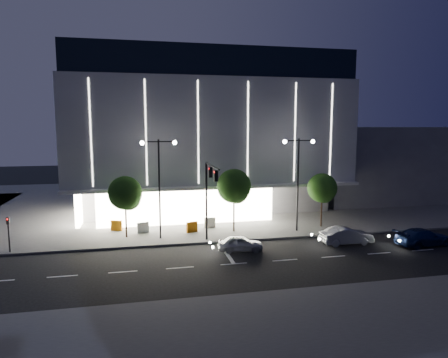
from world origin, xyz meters
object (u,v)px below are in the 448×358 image
street_lamp_east (298,171)px  street_lamp_west (159,174)px  car_lead (240,244)px  barrier_b (143,228)px  traffic_mast (209,188)px  car_second (346,236)px  car_third (423,237)px  barrier_a (116,226)px  tree_left (125,195)px  barrier_c (192,227)px  ped_signal_far (8,231)px  barrier_d (210,222)px  tree_mid (234,188)px  tree_right (322,190)px

street_lamp_east → street_lamp_west: bearing=180.0°
car_lead → barrier_b: (-7.74, 6.84, 0.02)m
traffic_mast → car_second: bearing=-9.6°
car_third → barrier_a: bearing=64.1°
tree_left → barrier_c: size_ratio=5.20×
car_lead → car_third: bearing=-88.4°
traffic_mast → ped_signal_far: 16.35m
barrier_c → car_third: bearing=-41.7°
barrier_b → car_third: bearing=-35.6°
street_lamp_west → tree_left: (-2.97, 1.02, -1.92)m
street_lamp_west → barrier_d: size_ratio=8.18×
street_lamp_west → barrier_b: 5.94m
car_second → car_third: size_ratio=0.91×
car_lead → barrier_a: bearing=59.2°
ped_signal_far → tree_mid: size_ratio=0.49×
street_lamp_west → barrier_a: 7.53m
street_lamp_east → ped_signal_far: street_lamp_east is taller
traffic_mast → tree_left: (-6.97, 3.68, -0.99)m
car_lead → barrier_b: 10.33m
tree_left → tree_mid: tree_mid is taller
car_third → barrier_d: bearing=56.4°
traffic_mast → barrier_d: traffic_mast is taller
barrier_d → car_lead: bearing=-77.3°
ped_signal_far → tree_left: bearing=15.6°
ped_signal_far → tree_left: size_ratio=0.52×
barrier_a → street_lamp_west: bearing=-20.1°
tree_left → car_second: bearing=-16.9°
street_lamp_east → car_lead: (-6.78, -4.63, -5.33)m
tree_left → car_second: 19.74m
barrier_a → street_lamp_east: bearing=9.5°
street_lamp_west → car_lead: size_ratio=2.44×
ped_signal_far → barrier_a: 9.52m
car_lead → car_third: car_third is taller
street_lamp_east → tree_left: street_lamp_east is taller
street_lamp_east → car_third: 12.10m
tree_mid → barrier_c: size_ratio=5.59×
street_lamp_west → tree_left: bearing=161.1°
ped_signal_far → barrier_d: size_ratio=2.73×
traffic_mast → barrier_a: size_ratio=6.43×
street_lamp_east → ped_signal_far: size_ratio=3.00×
tree_left → barrier_a: bearing=112.5°
tree_right → car_third: (5.86, -7.35, -3.16)m
traffic_mast → street_lamp_west: (-4.00, 2.66, 0.93)m
street_lamp_east → car_third: size_ratio=1.79×
ped_signal_far → tree_mid: 19.35m
street_lamp_east → ped_signal_far: 25.37m
street_lamp_west → ped_signal_far: 12.76m
car_third → barrier_b: size_ratio=4.56×
tree_mid → car_lead: 6.81m
traffic_mast → barrier_c: bearing=103.1°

